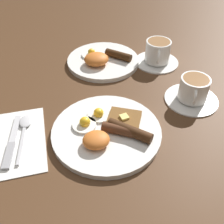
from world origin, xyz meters
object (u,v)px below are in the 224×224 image
object	(u,v)px
breakfast_plate_near	(108,131)
teacup_near	(193,92)
breakfast_plate_far	(102,60)
teacup_far	(157,54)
knife	(12,143)
spoon	(25,126)

from	to	relation	value
breakfast_plate_near	teacup_near	size ratio (longest dim) A/B	1.79
breakfast_plate_far	teacup_near	bearing A→B (deg)	-49.73
teacup_far	knife	bearing A→B (deg)	-148.56
breakfast_plate_near	breakfast_plate_far	world-z (taller)	breakfast_plate_far
knife	spoon	world-z (taller)	spoon
teacup_near	breakfast_plate_far	bearing A→B (deg)	130.27
knife	teacup_far	bearing A→B (deg)	-51.86
breakfast_plate_near	spoon	xyz separation A→B (m)	(-0.20, 0.06, -0.00)
teacup_near	spoon	bearing A→B (deg)	-177.87
breakfast_plate_far	teacup_near	xyz separation A→B (m)	(0.21, -0.25, 0.02)
breakfast_plate_near	knife	distance (m)	0.23
breakfast_plate_near	teacup_near	xyz separation A→B (m)	(0.26, 0.08, 0.02)
teacup_far	spoon	bearing A→B (deg)	-151.76
knife	spoon	xyz separation A→B (m)	(0.03, 0.05, 0.00)
breakfast_plate_far	knife	distance (m)	0.43
teacup_far	knife	distance (m)	0.55
spoon	teacup_near	bearing A→B (deg)	-82.14
teacup_near	knife	xyz separation A→B (m)	(-0.50, -0.07, -0.02)
breakfast_plate_far	teacup_far	world-z (taller)	teacup_far
teacup_near	teacup_far	world-z (taller)	teacup_far
teacup_near	spoon	size ratio (longest dim) A/B	0.94
breakfast_plate_near	teacup_near	distance (m)	0.28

